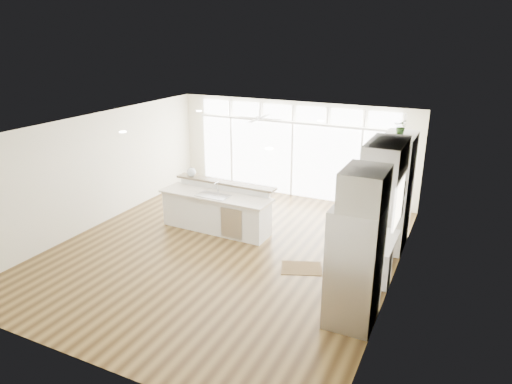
% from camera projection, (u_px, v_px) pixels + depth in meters
% --- Properties ---
extents(floor, '(7.00, 8.00, 0.02)m').
position_uv_depth(floor, '(225.00, 250.00, 9.94)').
color(floor, '#432E14').
rests_on(floor, ground).
extents(ceiling, '(7.00, 8.00, 0.02)m').
position_uv_depth(ceiling, '(222.00, 127.00, 9.04)').
color(ceiling, white).
rests_on(ceiling, wall_back).
extents(wall_back, '(7.00, 0.04, 2.70)m').
position_uv_depth(wall_back, '(293.00, 149.00, 12.89)').
color(wall_back, white).
rests_on(wall_back, floor).
extents(wall_front, '(7.00, 0.04, 2.70)m').
position_uv_depth(wall_front, '(77.00, 280.00, 6.08)').
color(wall_front, white).
rests_on(wall_front, floor).
extents(wall_left, '(0.04, 8.00, 2.70)m').
position_uv_depth(wall_left, '(97.00, 170.00, 10.91)').
color(wall_left, white).
rests_on(wall_left, floor).
extents(wall_right, '(0.04, 8.00, 2.70)m').
position_uv_depth(wall_right, '(397.00, 219.00, 8.06)').
color(wall_right, white).
rests_on(wall_right, floor).
extents(glass_wall, '(5.80, 0.06, 2.08)m').
position_uv_depth(glass_wall, '(292.00, 160.00, 12.94)').
color(glass_wall, white).
rests_on(glass_wall, wall_back).
extents(transom_row, '(5.90, 0.06, 0.40)m').
position_uv_depth(transom_row, '(294.00, 113.00, 12.50)').
color(transom_row, white).
rests_on(transom_row, wall_back).
extents(desk_window, '(0.04, 0.85, 0.85)m').
position_uv_depth(desk_window, '(398.00, 203.00, 8.26)').
color(desk_window, white).
rests_on(desk_window, wall_right).
extents(ceiling_fan, '(1.16, 1.16, 0.32)m').
position_uv_depth(ceiling_fan, '(260.00, 114.00, 11.70)').
color(ceiling_fan, white).
rests_on(ceiling_fan, ceiling).
extents(recessed_lights, '(3.40, 3.00, 0.02)m').
position_uv_depth(recessed_lights, '(227.00, 126.00, 9.21)').
color(recessed_lights, beige).
rests_on(recessed_lights, ceiling).
extents(oven_cabinet, '(0.64, 1.20, 2.50)m').
position_uv_depth(oven_cabinet, '(394.00, 192.00, 9.76)').
color(oven_cabinet, white).
rests_on(oven_cabinet, floor).
extents(desk_nook, '(0.72, 1.30, 0.76)m').
position_uv_depth(desk_nook, '(374.00, 257.00, 8.79)').
color(desk_nook, white).
rests_on(desk_nook, floor).
extents(upper_cabinets, '(0.64, 1.30, 0.64)m').
position_uv_depth(upper_cabinets, '(386.00, 159.00, 8.12)').
color(upper_cabinets, white).
rests_on(upper_cabinets, wall_right).
extents(refrigerator, '(0.76, 0.90, 2.00)m').
position_uv_depth(refrigerator, '(354.00, 266.00, 7.19)').
color(refrigerator, '#B6B7BB').
rests_on(refrigerator, floor).
extents(fridge_cabinet, '(0.64, 0.90, 0.60)m').
position_uv_depth(fridge_cabinet, '(365.00, 188.00, 6.73)').
color(fridge_cabinet, white).
rests_on(fridge_cabinet, wall_right).
extents(framed_photos, '(0.06, 0.22, 0.80)m').
position_uv_depth(framed_photos, '(403.00, 200.00, 8.84)').
color(framed_photos, black).
rests_on(framed_photos, wall_right).
extents(kitchen_island, '(2.77, 1.11, 1.09)m').
position_uv_depth(kitchen_island, '(216.00, 208.00, 10.76)').
color(kitchen_island, white).
rests_on(kitchen_island, floor).
extents(rug, '(0.96, 0.83, 0.01)m').
position_uv_depth(rug, '(301.00, 268.00, 9.15)').
color(rug, '#372411').
rests_on(rug, floor).
extents(office_chair, '(0.56, 0.53, 0.97)m').
position_uv_depth(office_chair, '(353.00, 240.00, 9.25)').
color(office_chair, black).
rests_on(office_chair, floor).
extents(fishbowl, '(0.24, 0.24, 0.22)m').
position_uv_depth(fishbowl, '(191.00, 172.00, 11.29)').
color(fishbowl, silver).
rests_on(fishbowl, kitchen_island).
extents(monitor, '(0.15, 0.50, 0.41)m').
position_uv_depth(monitor, '(373.00, 228.00, 8.63)').
color(monitor, black).
rests_on(monitor, desk_nook).
extents(keyboard, '(0.14, 0.32, 0.02)m').
position_uv_depth(keyboard, '(363.00, 236.00, 8.76)').
color(keyboard, white).
rests_on(keyboard, desk_nook).
extents(potted_plant, '(0.32, 0.35, 0.24)m').
position_uv_depth(potted_plant, '(401.00, 128.00, 9.30)').
color(potted_plant, '#386029').
rests_on(potted_plant, oven_cabinet).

